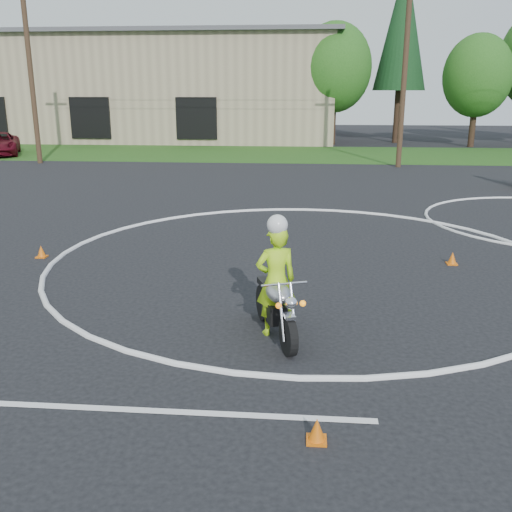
{
  "coord_description": "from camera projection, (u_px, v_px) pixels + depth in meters",
  "views": [
    {
      "loc": [
        0.02,
        -10.35,
        3.98
      ],
      "look_at": [
        -0.83,
        -0.51,
        1.1
      ],
      "focal_mm": 40.0,
      "sensor_mm": 36.0,
      "label": 1
    }
  ],
  "objects": [
    {
      "name": "course_markings",
      "position": [
        385.0,
        247.0,
        15.0
      ],
      "size": [
        19.05,
        19.05,
        0.12
      ],
      "color": "silver",
      "rests_on": "ground"
    },
    {
      "name": "primary_motorcycle",
      "position": [
        276.0,
        306.0,
        9.42
      ],
      "size": [
        0.92,
        2.05,
        1.12
      ],
      "rotation": [
        0.0,
        0.0,
        0.34
      ],
      "color": "black",
      "rests_on": "ground"
    },
    {
      "name": "grass_strip",
      "position": [
        305.0,
        154.0,
        36.84
      ],
      "size": [
        120.0,
        10.0,
        0.02
      ],
      "primitive_type": "cube",
      "color": "#1E4714",
      "rests_on": "ground"
    },
    {
      "name": "warehouse",
      "position": [
        100.0,
        88.0,
        49.59
      ],
      "size": [
        41.0,
        17.0,
        8.3
      ],
      "color": "tan",
      "rests_on": "ground"
    },
    {
      "name": "ground",
      "position": [
        301.0,
        304.0,
        11.02
      ],
      "size": [
        120.0,
        120.0,
        0.0
      ],
      "primitive_type": "plane",
      "color": "black",
      "rests_on": "ground"
    },
    {
      "name": "utility_poles",
      "position": [
        405.0,
        65.0,
        29.24
      ],
      "size": [
        41.6,
        1.12,
        10.0
      ],
      "color": "#473321",
      "rests_on": "ground"
    },
    {
      "name": "rider_primary_grp",
      "position": [
        276.0,
        278.0,
        9.42
      ],
      "size": [
        0.8,
        0.65,
        2.07
      ],
      "rotation": [
        0.0,
        0.0,
        0.34
      ],
      "color": "#A5DF17",
      "rests_on": "ground"
    }
  ]
}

